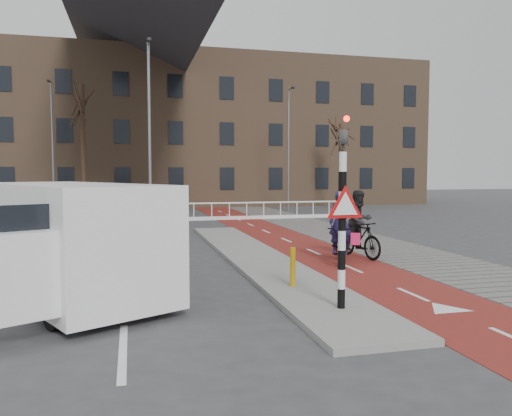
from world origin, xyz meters
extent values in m
plane|color=#38383A|center=(0.00, 0.00, 0.00)|extent=(120.00, 120.00, 0.00)
cube|color=maroon|center=(1.50, 10.00, 0.01)|extent=(2.50, 60.00, 0.01)
cube|color=slate|center=(4.30, 10.00, 0.01)|extent=(3.00, 60.00, 0.01)
cube|color=gray|center=(-0.70, 4.00, 0.06)|extent=(1.80, 16.00, 0.12)
cylinder|color=black|center=(-0.60, -2.00, 1.56)|extent=(0.14, 0.14, 2.88)
imported|color=black|center=(-0.60, -2.00, 3.40)|extent=(0.13, 0.16, 0.80)
cylinder|color=#FF0C05|center=(-0.60, -2.14, 3.58)|extent=(0.11, 0.02, 0.11)
cylinder|color=#CA950B|center=(-0.91, -0.09, 0.55)|extent=(0.12, 0.12, 0.87)
imported|color=black|center=(1.57, 2.97, 0.54)|extent=(1.50, 2.15, 1.07)
imported|color=#1E1943|center=(1.57, 2.97, 1.18)|extent=(0.80, 0.69, 1.86)
cube|color=#E8205E|center=(1.80, 2.47, 0.76)|extent=(0.32, 0.27, 0.33)
imported|color=black|center=(2.45, 3.57, 0.60)|extent=(1.01, 2.03, 1.17)
imported|color=black|center=(2.45, 3.57, 1.17)|extent=(1.04, 0.89, 1.84)
cube|color=white|center=(-5.61, 0.45, 1.28)|extent=(4.52, 5.98, 2.23)
cube|color=#1D8547|center=(-6.73, 0.45, 1.18)|extent=(1.64, 3.18, 0.55)
cube|color=#1D8547|center=(-4.48, 0.45, 1.18)|extent=(1.64, 3.18, 0.55)
cube|color=black|center=(-5.61, -1.98, 1.68)|extent=(1.81, 0.96, 0.90)
cylinder|color=black|center=(-5.59, -1.67, 0.39)|extent=(0.60, 0.82, 0.78)
cylinder|color=black|center=(-3.90, -0.80, 0.39)|extent=(0.60, 0.82, 0.78)
cylinder|color=black|center=(-5.63, 2.57, 0.39)|extent=(0.60, 0.82, 0.78)
cube|color=silver|center=(-5.00, 17.00, 0.95)|extent=(28.00, 0.08, 0.08)
cube|color=silver|center=(-5.00, 17.00, 0.10)|extent=(28.00, 0.10, 0.20)
cube|color=#7F6047|center=(-3.00, 32.00, 6.00)|extent=(46.00, 10.00, 12.00)
cylinder|color=black|center=(-7.22, 22.88, 4.09)|extent=(0.30, 0.30, 8.18)
cylinder|color=black|center=(10.65, 23.79, 3.12)|extent=(0.24, 0.24, 6.24)
cylinder|color=slate|center=(-3.52, 11.83, 4.10)|extent=(0.12, 0.12, 8.21)
cylinder|color=slate|center=(-9.12, 23.56, 4.20)|extent=(0.12, 0.12, 8.39)
cylinder|color=slate|center=(6.16, 22.26, 4.20)|extent=(0.12, 0.12, 8.39)
camera|label=1|loc=(-4.34, -10.43, 2.61)|focal=35.00mm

